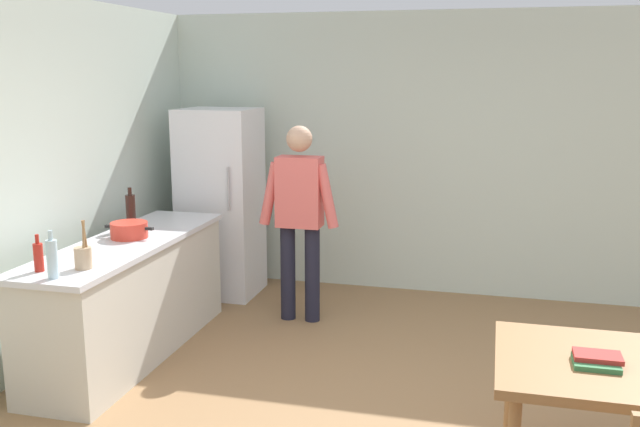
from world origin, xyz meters
TOP-DOWN VIEW (x-y plane):
  - wall_back at (0.00, 3.00)m, footprint 6.40×0.12m
  - kitchen_counter at (-2.00, 0.80)m, footprint 0.64×2.20m
  - refrigerator at (-1.90, 2.40)m, footprint 0.70×0.67m
  - person at (-0.95, 1.85)m, footprint 0.70×0.22m
  - cooking_pot at (-2.02, 0.89)m, footprint 0.40×0.28m
  - utensil_jar at (-1.88, 0.06)m, footprint 0.11×0.11m
  - bottle_water_clear at (-1.94, -0.18)m, footprint 0.07×0.07m
  - bottle_sauce_red at (-2.12, -0.07)m, footprint 0.06×0.06m
  - bottle_wine_dark at (-2.15, 1.15)m, footprint 0.08×0.08m
  - book_stack at (1.18, -0.35)m, footprint 0.23×0.19m

SIDE VIEW (x-z plane):
  - kitchen_counter at x=-2.00m, z-range 0.00..0.90m
  - book_stack at x=1.18m, z-range 0.75..0.80m
  - refrigerator at x=-1.90m, z-range 0.00..1.80m
  - cooking_pot at x=-2.02m, z-range 0.90..1.02m
  - person at x=-0.95m, z-range 0.13..1.83m
  - utensil_jar at x=-1.88m, z-range 0.82..1.14m
  - bottle_sauce_red at x=-2.12m, z-range 0.88..1.12m
  - bottle_water_clear at x=-1.94m, z-range 0.88..1.18m
  - bottle_wine_dark at x=-2.15m, z-range 0.88..1.22m
  - wall_back at x=0.00m, z-range 0.00..2.70m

